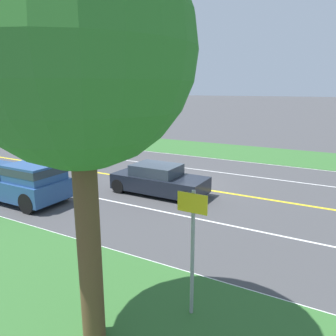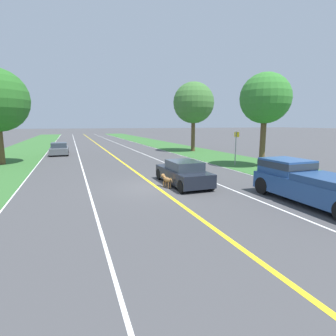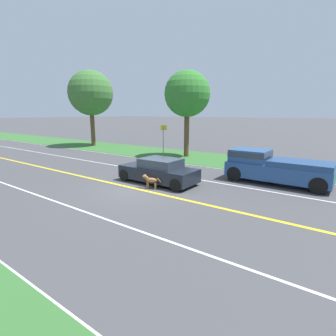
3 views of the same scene
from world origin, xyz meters
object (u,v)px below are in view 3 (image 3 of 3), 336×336
Objects in this scene: ego_car at (159,171)px; dog at (150,180)px; roadside_tree_right_near at (187,94)px; roadside_tree_right_far at (91,93)px; street_sign at (163,137)px; pickup_truck at (273,167)px.

ego_car reaches higher than dog.
roadside_tree_right_near is 0.86× the size of roadside_tree_right_far.
dog is at bearing -163.71° from ego_car.
roadside_tree_right_near is at bearing -90.65° from roadside_tree_right_far.
roadside_tree_right_near is 12.85m from roadside_tree_right_far.
roadside_tree_right_near is 4.10m from street_sign.
dog is 11.31m from roadside_tree_right_near.
pickup_truck is at bearing -53.53° from ego_car.
roadside_tree_right_far is at bearing 81.71° from street_sign.
ego_car is 4.04× the size of dog.
street_sign is (6.81, 4.84, 1.09)m from ego_car.
dog is 20.00m from roadside_tree_right_far.
pickup_truck reaches higher than ego_car.
roadside_tree_right_far reaches higher than ego_car.
roadside_tree_right_near is 2.60× the size of street_sign.
roadside_tree_right_far is (8.48, 16.32, 5.26)m from ego_car.
pickup_truck is at bearing -107.45° from street_sign.
dog is at bearing 136.03° from pickup_truck.
street_sign is (-1.53, 1.36, -3.55)m from roadside_tree_right_near.
pickup_truck is at bearing -59.42° from dog.
ego_car is at bearing 126.47° from pickup_truck.
roadside_tree_right_near is at bearing -41.70° from street_sign.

